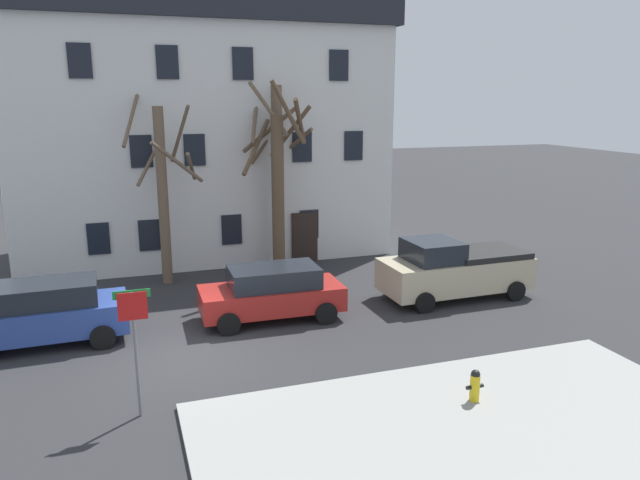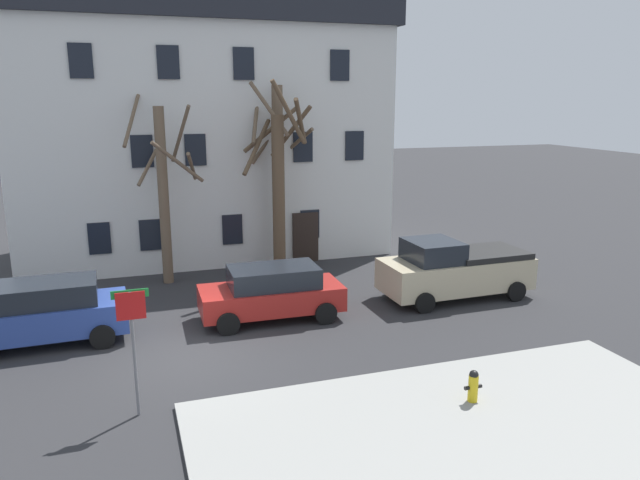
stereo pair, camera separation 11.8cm
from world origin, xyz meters
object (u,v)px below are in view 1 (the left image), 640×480
Objects in this scene: tree_bare_near at (164,188)px; pickup_truck_beige at (454,269)px; building_main at (203,122)px; tree_bare_far at (277,173)px; tree_bare_mid at (278,183)px; street_sign_pole at (134,330)px; fire_hydrant at (475,385)px; car_blue_wagon at (43,313)px; car_red_wagon at (272,292)px.

tree_bare_near is 1.33× the size of pickup_truck_beige.
tree_bare_far is at bearing -58.20° from building_main.
pickup_truck_beige is (4.95, -4.66, -2.58)m from tree_bare_mid.
tree_bare_near reaches higher than street_sign_pole.
fire_hydrant is at bearing -15.22° from street_sign_pole.
car_blue_wagon is (-8.02, -4.58, -2.66)m from tree_bare_mid.
fire_hydrant is (1.27, -12.27, -3.38)m from tree_bare_far.
tree_bare_far is at bearing 60.56° from street_sign_pole.
car_blue_wagon is 6.19× the size of fire_hydrant.
car_red_wagon is at bearing 113.53° from fire_hydrant.
building_main is 5.47× the size of street_sign_pole.
tree_bare_mid is 5.63m from car_red_wagon.
tree_bare_near reaches higher than car_blue_wagon.
pickup_truck_beige reaches higher than car_red_wagon.
tree_bare_far is 9.92× the size of fire_hydrant.
building_main reaches higher than tree_bare_near.
fire_hydrant is at bearing -84.07° from tree_bare_far.
pickup_truck_beige is (9.18, -4.90, -2.54)m from tree_bare_near.
pickup_truck_beige is (4.79, -5.50, -2.88)m from tree_bare_far.
building_main reaches higher than street_sign_pole.
car_red_wagon is (2.73, -4.95, -2.67)m from tree_bare_near.
fire_hydrant is at bearing -64.14° from tree_bare_near.
building_main is at bearing 121.80° from tree_bare_far.
street_sign_pole reaches higher than fire_hydrant.
tree_bare_far is (4.39, 0.60, 0.33)m from tree_bare_near.
car_red_wagon is at bearing -179.61° from pickup_truck_beige.
car_blue_wagon reaches higher than car_red_wagon.
tree_bare_far is (0.16, 0.84, 0.30)m from tree_bare_mid.
pickup_truck_beige is 1.82× the size of street_sign_pole.
tree_bare_mid is at bearing -100.96° from tree_bare_far.
tree_bare_near is 0.93× the size of tree_bare_mid.
fire_hydrant is (2.93, -6.73, -0.37)m from car_red_wagon.
building_main is 12.53m from pickup_truck_beige.
tree_bare_far is at bearing 79.04° from tree_bare_mid.
pickup_truck_beige is 7.00× the size of fire_hydrant.
car_red_wagon is 0.85× the size of pickup_truck_beige.
tree_bare_near is 6.25m from car_red_wagon.
tree_bare_near is at bearing 118.90° from car_red_wagon.
tree_bare_far is at bearing 33.52° from car_blue_wagon.
tree_bare_mid is at bearing 72.38° from car_red_wagon.
tree_bare_near reaches higher than fire_hydrant.
building_main is at bearing 127.59° from pickup_truck_beige.
pickup_truck_beige is 7.65m from fire_hydrant.
car_red_wagon is (-1.66, -5.54, -3.01)m from tree_bare_far.
tree_bare_mid is at bearing -64.86° from building_main.
building_main is 21.11× the size of fire_hydrant.
tree_bare_mid reaches higher than fire_hydrant.
building_main is 17.18m from fire_hydrant.
tree_bare_far is 12.02m from street_sign_pole.
tree_bare_mid reaches higher than tree_bare_far.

